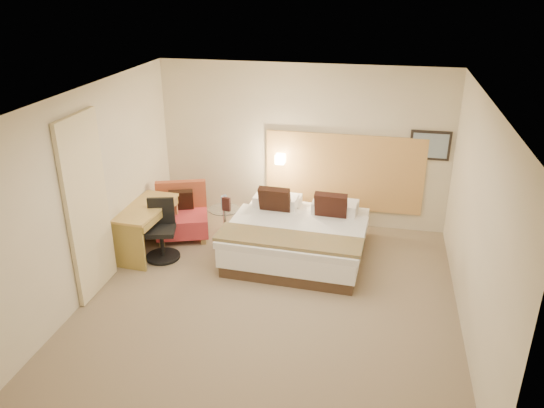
% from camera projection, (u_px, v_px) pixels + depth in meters
% --- Properties ---
extents(floor, '(4.80, 5.00, 0.02)m').
position_uv_depth(floor, '(271.00, 299.00, 7.06)').
color(floor, '#7F6D56').
rests_on(floor, ground).
extents(ceiling, '(4.80, 5.00, 0.02)m').
position_uv_depth(ceiling, '(271.00, 95.00, 5.97)').
color(ceiling, white).
rests_on(ceiling, floor).
extents(wall_back, '(4.80, 0.02, 2.70)m').
position_uv_depth(wall_back, '(303.00, 146.00, 8.77)').
color(wall_back, beige).
rests_on(wall_back, floor).
extents(wall_front, '(4.80, 0.02, 2.70)m').
position_uv_depth(wall_front, '(207.00, 328.00, 4.26)').
color(wall_front, beige).
rests_on(wall_front, floor).
extents(wall_left, '(0.02, 5.00, 2.70)m').
position_uv_depth(wall_left, '(92.00, 190.00, 6.97)').
color(wall_left, beige).
rests_on(wall_left, floor).
extents(wall_right, '(0.02, 5.00, 2.70)m').
position_uv_depth(wall_right, '(477.00, 223.00, 6.06)').
color(wall_right, beige).
rests_on(wall_right, floor).
extents(headboard_panel, '(2.60, 0.04, 1.30)m').
position_uv_depth(headboard_panel, '(344.00, 173.00, 8.76)').
color(headboard_panel, tan).
rests_on(headboard_panel, wall_back).
extents(art_frame, '(0.62, 0.03, 0.47)m').
position_uv_depth(art_frame, '(430.00, 145.00, 8.30)').
color(art_frame, black).
rests_on(art_frame, wall_back).
extents(art_canvas, '(0.54, 0.01, 0.39)m').
position_uv_depth(art_canvas, '(430.00, 146.00, 8.28)').
color(art_canvas, '#748BA0').
rests_on(art_canvas, wall_back).
extents(lamp_arm, '(0.02, 0.12, 0.02)m').
position_uv_depth(lamp_arm, '(281.00, 158.00, 8.83)').
color(lamp_arm, white).
rests_on(lamp_arm, wall_back).
extents(lamp_shade, '(0.15, 0.15, 0.15)m').
position_uv_depth(lamp_shade, '(280.00, 159.00, 8.78)').
color(lamp_shade, '#FCEAC4').
rests_on(lamp_shade, wall_back).
extents(curtain, '(0.06, 0.90, 2.42)m').
position_uv_depth(curtain, '(87.00, 207.00, 6.79)').
color(curtain, beige).
rests_on(curtain, wall_left).
extents(bottle_a, '(0.07, 0.07, 0.20)m').
position_uv_depth(bottle_a, '(223.00, 202.00, 8.38)').
color(bottle_a, '#91B3E1').
rests_on(bottle_a, side_table).
extents(bottle_b, '(0.07, 0.07, 0.20)m').
position_uv_depth(bottle_b, '(225.00, 201.00, 8.40)').
color(bottle_b, '#8CADD9').
rests_on(bottle_b, side_table).
extents(menu_folder, '(0.14, 0.08, 0.22)m').
position_uv_depth(menu_folder, '(226.00, 204.00, 8.28)').
color(menu_folder, '#351715').
rests_on(menu_folder, side_table).
extents(bed, '(2.09, 2.04, 0.98)m').
position_uv_depth(bed, '(298.00, 236.00, 8.03)').
color(bed, '#433021').
rests_on(bed, floor).
extents(lounge_chair, '(1.01, 0.95, 0.86)m').
position_uv_depth(lounge_chair, '(182.00, 216.00, 8.63)').
color(lounge_chair, '#A3864D').
rests_on(lounge_chair, floor).
extents(side_table, '(0.60, 0.60, 0.55)m').
position_uv_depth(side_table, '(225.00, 223.00, 8.47)').
color(side_table, silver).
rests_on(side_table, floor).
extents(desk, '(0.63, 1.25, 0.76)m').
position_uv_depth(desk, '(147.00, 216.00, 8.01)').
color(desk, tan).
rests_on(desk, floor).
extents(desk_chair, '(0.63, 0.63, 0.90)m').
position_uv_depth(desk_chair, '(162.00, 235.00, 7.94)').
color(desk_chair, black).
rests_on(desk_chair, floor).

